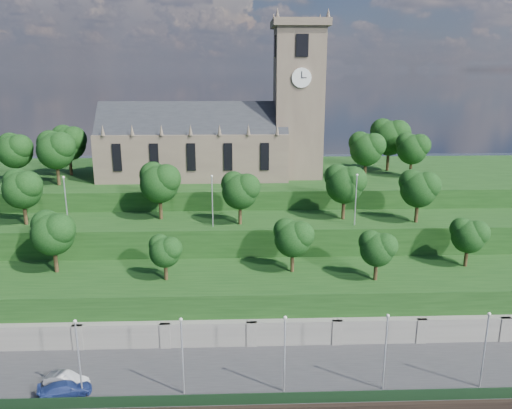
{
  "coord_description": "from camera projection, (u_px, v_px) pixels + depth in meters",
  "views": [
    {
      "loc": [
        3.61,
        -40.82,
        33.18
      ],
      "look_at": [
        6.2,
        30.0,
        14.05
      ],
      "focal_mm": 35.0,
      "sensor_mm": 36.0,
      "label": 1
    }
  ],
  "objects": [
    {
      "name": "embankment_lower",
      "position": [
        211.0,
        304.0,
        64.23
      ],
      "size": [
        160.0,
        12.0,
        8.0
      ],
      "primitive_type": "cube",
      "color": "#153712",
      "rests_on": "ground"
    },
    {
      "name": "trees_lower",
      "position": [
        210.0,
        239.0,
        62.4
      ],
      "size": [
        66.83,
        8.8,
        8.09
      ],
      "color": "#332413",
      "rests_on": "embankment_lower"
    },
    {
      "name": "church",
      "position": [
        222.0,
        134.0,
        86.43
      ],
      "size": [
        38.6,
        12.35,
        27.6
      ],
      "color": "brown",
      "rests_on": "hilltop"
    },
    {
      "name": "lamp_posts_promenade",
      "position": [
        182.0,
        351.0,
        48.48
      ],
      "size": [
        60.36,
        0.36,
        8.35
      ],
      "color": "#B2B2B7",
      "rests_on": "promenade"
    },
    {
      "name": "trees_upper",
      "position": [
        232.0,
        185.0,
        70.81
      ],
      "size": [
        61.46,
        8.37,
        8.41
      ],
      "color": "#332413",
      "rests_on": "embankment_upper"
    },
    {
      "name": "lamp_posts_upper",
      "position": [
        212.0,
        197.0,
        68.75
      ],
      "size": [
        40.36,
        0.36,
        7.38
      ],
      "color": "#B2B2B7",
      "rests_on": "embankment_upper"
    },
    {
      "name": "car_middle",
      "position": [
        66.0,
        380.0,
        50.64
      ],
      "size": [
        4.69,
        2.6,
        1.47
      ],
      "primitive_type": "imported",
      "rotation": [
        0.0,
        0.0,
        1.32
      ],
      "color": "#999A9E",
      "rests_on": "promenade"
    },
    {
      "name": "retaining_wall",
      "position": [
        209.0,
        339.0,
        58.81
      ],
      "size": [
        160.0,
        2.1,
        5.0
      ],
      "color": "slate",
      "rests_on": "ground"
    },
    {
      "name": "fence",
      "position": [
        203.0,
        400.0,
        47.81
      ],
      "size": [
        160.0,
        0.1,
        1.2
      ],
      "primitive_type": "cube",
      "color": "black",
      "rests_on": "promenade"
    },
    {
      "name": "car_right",
      "position": [
        65.0,
        389.0,
        49.22
      ],
      "size": [
        5.4,
        3.51,
        1.46
      ],
      "primitive_type": "imported",
      "rotation": [
        0.0,
        0.0,
        1.89
      ],
      "color": "navy",
      "rests_on": "promenade"
    },
    {
      "name": "embankment_upper",
      "position": [
        215.0,
        259.0,
        74.32
      ],
      "size": [
        160.0,
        10.0,
        12.0
      ],
      "primitive_type": "cube",
      "color": "#153712",
      "rests_on": "ground"
    },
    {
      "name": "trees_hilltop",
      "position": [
        222.0,
        144.0,
        85.71
      ],
      "size": [
        72.77,
        16.2,
        9.63
      ],
      "color": "#332413",
      "rests_on": "hilltop"
    },
    {
      "name": "promenade",
      "position": [
        206.0,
        381.0,
        53.44
      ],
      "size": [
        160.0,
        12.0,
        2.0
      ],
      "primitive_type": "cube",
      "color": "#2D2D30",
      "rests_on": "ground"
    },
    {
      "name": "hilltop",
      "position": [
        219.0,
        211.0,
        94.19
      ],
      "size": [
        160.0,
        32.0,
        15.0
      ],
      "primitive_type": "cube",
      "color": "#153712",
      "rests_on": "ground"
    }
  ]
}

